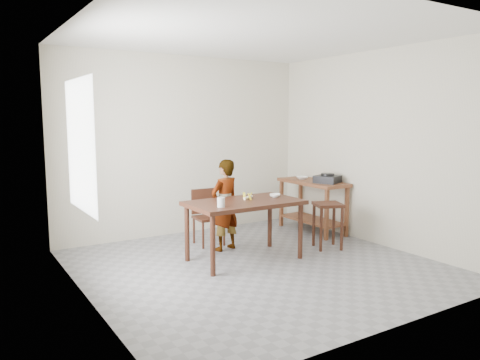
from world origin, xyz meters
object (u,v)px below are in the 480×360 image
prep_counter (313,206)px  child (225,205)px  dining_chair (209,217)px  stool (328,226)px  dining_table (244,230)px

prep_counter → child: bearing=-173.8°
dining_chair → stool: size_ratio=1.24×
prep_counter → dining_chair: 1.76m
child → dining_chair: size_ratio=1.59×
dining_table → prep_counter: size_ratio=1.17×
prep_counter → stool: (-0.47, -0.85, -0.09)m
prep_counter → dining_chair: bearing=174.6°
dining_table → prep_counter: prep_counter is taller
dining_table → child: bearing=87.7°
child → stool: bearing=137.9°
child → stool: size_ratio=1.96×
prep_counter → dining_chair: size_ratio=1.55×
dining_table → stool: bearing=-7.0°
dining_chair → stool: 1.64m
prep_counter → dining_chair: prep_counter is taller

